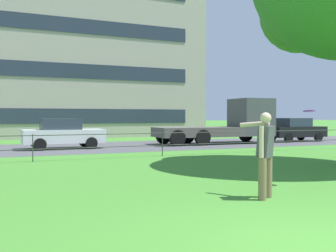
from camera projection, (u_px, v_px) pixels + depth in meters
street_strip at (74, 148)px, 20.51m from camera, size 80.00×7.81×0.01m
park_fence at (102, 141)px, 15.06m from camera, size 35.56×0.04×1.00m
person_thrower at (265, 152)px, 7.72m from camera, size 0.46×0.87×1.71m
frisbee at (309, 111)px, 9.13m from camera, size 0.27×0.27×0.05m
car_white_right at (63, 133)px, 19.84m from camera, size 4.02×1.85×1.54m
flatbed_truck_center at (230, 123)px, 23.92m from camera, size 7.38×2.66×2.75m
car_black_far_right at (295, 130)px, 25.85m from camera, size 4.00×1.82×1.54m
apartment_building_background at (46, 55)px, 33.29m from camera, size 25.22×11.39×13.77m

